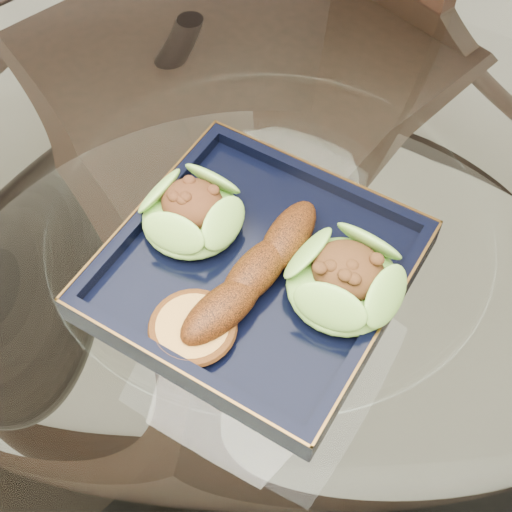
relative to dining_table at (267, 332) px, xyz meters
The scene contains 8 objects.
ground 0.60m from the dining_table, 26.57° to the left, with size 4.00×4.00×0.00m, color beige.
dining_table is the anchor object (origin of this frame).
dining_chair 0.47m from the dining_table, 117.37° to the left, with size 0.53×0.53×0.96m.
navy_plate 0.18m from the dining_table, 84.41° to the right, with size 0.27×0.27×0.02m, color black.
lettuce_wrap_left 0.22m from the dining_table, 166.47° to the right, with size 0.10×0.10×0.04m, color #4E8D29.
lettuce_wrap_right 0.22m from the dining_table, ahead, with size 0.11×0.11×0.04m, color #529A2C.
roasted_plantain 0.21m from the dining_table, 76.17° to the right, with size 0.19×0.04×0.04m, color #592609.
crumb_patty 0.23m from the dining_table, 95.02° to the right, with size 0.07×0.07×0.01m, color gold.
Camera 1 is at (0.20, -0.36, 1.36)m, focal length 50.00 mm.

